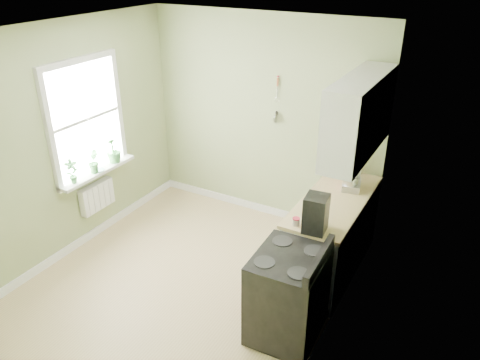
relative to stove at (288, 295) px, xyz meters
The scene contains 21 objects.
floor 1.37m from the stove, behind, with size 3.20×3.60×0.02m, color tan.
ceiling 2.60m from the stove, behind, with size 3.20×3.60×0.02m, color white.
wall_back 2.53m from the stove, 122.77° to the left, with size 3.20×0.02×2.70m, color #97A470.
wall_left 3.03m from the stove, behind, with size 0.02×3.60×2.70m, color #97A470.
wall_right 0.98m from the stove, 27.62° to the left, with size 0.02×3.60×2.70m, color #97A470.
base_cabinets 1.17m from the stove, 88.89° to the left, with size 0.60×1.60×0.87m, color white.
countertop 1.25m from the stove, 89.38° to the left, with size 0.64×1.60×0.04m, color #D4BB81.
upper_cabinets 1.90m from the stove, 83.39° to the left, with size 0.35×1.40×0.80m, color white.
window 3.10m from the stove, behind, with size 0.06×1.14×1.44m.
window_sill 2.86m from the stove, behind, with size 0.18×1.14×0.04m, color white.
radiator 2.85m from the stove, behind, with size 0.12×0.50×0.35m, color white.
wall_utensils 2.50m from the stove, 118.87° to the left, with size 0.02×0.14×0.58m.
stove is the anchor object (origin of this frame).
stand_mixer 1.66m from the stove, 86.75° to the left, with size 0.25×0.35×0.39m.
kettle 1.99m from the stove, 96.86° to the left, with size 0.17×0.10×0.18m.
coffee_maker 0.80m from the stove, 84.77° to the left, with size 0.24×0.26×0.37m.
red_tray 2.00m from the stove, 94.22° to the left, with size 0.34×0.34×0.02m, color red.
jar 0.71m from the stove, 107.43° to the left, with size 0.07×0.07×0.08m.
plant_a 2.84m from the stove, behind, with size 0.16×0.11×0.30m, color #3B7D3C.
plant_b 2.87m from the stove, behind, with size 0.16×0.13×0.29m, color #3B7D3C.
plant_c 2.95m from the stove, 164.52° to the left, with size 0.18×0.18×0.33m, color #3B7D3C.
Camera 1 is at (2.56, -3.39, 3.35)m, focal length 35.00 mm.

